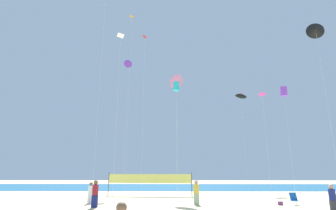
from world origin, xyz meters
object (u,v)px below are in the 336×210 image
at_px(volleyball_net, 150,179).
at_px(kite_black_delta, 316,30).
at_px(beachgoer_white_shirt, 91,192).
at_px(kite_violet_delta, 128,65).
at_px(beachgoer_maroon_shirt, 95,193).
at_px(kite_magenta_diamond, 262,95).
at_px(beach_handbag, 280,203).
at_px(kite_orange_diamond, 131,25).
at_px(kite_black_inflatable, 241,96).
at_px(beachgoer_navy_shirt, 333,198).
at_px(kite_white_diamond, 121,38).
at_px(beachgoer_mustard_shirt, 196,191).
at_px(trash_barrel, 335,201).
at_px(kite_cyan_box, 176,87).
at_px(folding_beach_chair, 294,199).
at_px(kite_red_diamond, 145,42).
at_px(kite_pink_delta, 177,82).
at_px(kite_violet_box, 284,92).

relative_size(volleyball_net, kite_black_delta, 0.54).
relative_size(beachgoer_white_shirt, kite_violet_delta, 0.09).
bearing_deg(beachgoer_maroon_shirt, kite_magenta_diamond, 159.12).
height_order(beach_handbag, kite_orange_diamond, kite_orange_diamond).
bearing_deg(kite_magenta_diamond, kite_black_inflatable, 82.99).
bearing_deg(beach_handbag, beachgoer_navy_shirt, -68.24).
height_order(kite_magenta_diamond, kite_black_inflatable, kite_black_inflatable).
height_order(kite_black_inflatable, kite_white_diamond, kite_white_diamond).
height_order(beachgoer_mustard_shirt, kite_white_diamond, kite_white_diamond).
relative_size(trash_barrel, kite_cyan_box, 0.08).
relative_size(folding_beach_chair, kite_black_inflatable, 0.07).
bearing_deg(folding_beach_chair, kite_red_diamond, 165.05).
height_order(trash_barrel, kite_black_inflatable, kite_black_inflatable).
relative_size(kite_orange_diamond, kite_magenta_diamond, 2.12).
relative_size(kite_orange_diamond, kite_black_inflatable, 1.51).
distance_m(beachgoer_navy_shirt, beachgoer_maroon_shirt, 15.41).
bearing_deg(kite_cyan_box, beachgoer_mustard_shirt, -66.28).
xyz_separation_m(beachgoer_mustard_shirt, folding_beach_chair, (7.38, -0.15, -0.49)).
height_order(beachgoer_navy_shirt, beach_handbag, beachgoer_navy_shirt).
height_order(kite_orange_diamond, kite_white_diamond, kite_orange_diamond).
bearing_deg(kite_violet_delta, kite_white_diamond, -82.03).
xyz_separation_m(kite_red_diamond, kite_black_delta, (16.96, -6.17, -2.18)).
bearing_deg(volleyball_net, beachgoer_navy_shirt, -42.90).
bearing_deg(kite_pink_delta, kite_red_diamond, -176.04).
height_order(volleyball_net, kite_magenta_diamond, kite_magenta_diamond).
distance_m(kite_pink_delta, kite_cyan_box, 4.86).
height_order(kite_white_diamond, kite_pink_delta, kite_white_diamond).
relative_size(kite_magenta_diamond, kite_cyan_box, 0.87).
bearing_deg(kite_violet_box, beachgoer_white_shirt, -162.61).
distance_m(folding_beach_chair, kite_violet_box, 12.82).
relative_size(folding_beach_chair, beach_handbag, 2.65).
bearing_deg(beachgoer_mustard_shirt, kite_white_diamond, -78.23).
height_order(beachgoer_navy_shirt, kite_orange_diamond, kite_orange_diamond).
bearing_deg(beachgoer_white_shirt, kite_cyan_box, 4.34).
bearing_deg(kite_violet_box, folding_beach_chair, -115.05).
distance_m(trash_barrel, kite_magenta_diamond, 10.09).
xyz_separation_m(kite_violet_delta, kite_black_delta, (20.18, -12.74, -2.10)).
relative_size(kite_orange_diamond, kite_violet_box, 1.77).
bearing_deg(kite_black_inflatable, kite_black_delta, -75.19).
xyz_separation_m(volleyball_net, kite_pink_delta, (2.97, 0.66, 10.95)).
relative_size(beachgoer_navy_shirt, kite_violet_box, 0.15).
bearing_deg(kite_violet_box, kite_white_diamond, -155.81).
distance_m(beachgoer_mustard_shirt, kite_red_diamond, 18.99).
bearing_deg(volleyball_net, kite_red_diamond, 155.75).
distance_m(beachgoer_maroon_shirt, volleyball_net, 9.37).
height_order(beachgoer_navy_shirt, folding_beach_chair, beachgoer_navy_shirt).
bearing_deg(kite_magenta_diamond, kite_red_diamond, 156.22).
xyz_separation_m(beachgoer_maroon_shirt, kite_black_inflatable, (15.47, 17.04, 12.06)).
xyz_separation_m(kite_orange_diamond, kite_cyan_box, (5.15, -2.70, -8.53)).
xyz_separation_m(beach_handbag, kite_violet_delta, (-14.61, 14.21, 17.46)).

